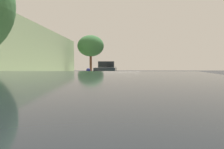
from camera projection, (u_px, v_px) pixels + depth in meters
name	position (u px, v px, depth m)	size (l,w,h in m)	color
ground	(121.00, 91.00, 16.34)	(67.46, 67.46, 0.00)	#2B2B2B
sidewalk	(56.00, 90.00, 16.34)	(4.06, 42.16, 0.15)	#B3AA91
curb_edge	(88.00, 90.00, 16.34)	(0.16, 42.16, 0.15)	gray
lane_stripe_centre	(157.00, 89.00, 17.42)	(0.14, 40.00, 0.01)	white
lane_stripe_bike_edge	(110.00, 91.00, 16.34)	(0.12, 42.16, 0.01)	white
building_facade	(21.00, 54.00, 16.21)	(0.50, 42.16, 4.89)	gray
parked_pickup_black_nearest	(107.00, 70.00, 27.94)	(2.23, 5.39, 1.95)	black
parked_sedan_green_second	(105.00, 78.00, 18.43)	(1.95, 4.46, 1.52)	#1E512D
parked_sedan_silver_mid	(95.00, 111.00, 6.28)	(2.02, 4.49, 1.52)	#B7BABF
bicycle_at_curb	(91.00, 91.00, 13.76)	(1.67, 0.54, 0.72)	black
cyclist_with_backpack	(88.00, 79.00, 14.18)	(0.48, 0.60, 1.61)	#C6B284
street_tree_near_cyclist	(91.00, 46.00, 33.48)	(3.61, 3.61, 5.33)	brown
fire_hydrant	(75.00, 86.00, 13.83)	(0.22, 0.22, 0.84)	red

